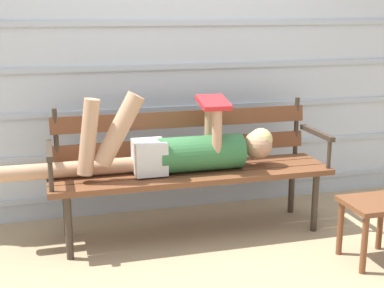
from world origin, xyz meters
The scene contains 5 objects.
ground_plane centered at (0.00, 0.00, 0.00)m, with size 12.00×12.00×0.00m, color tan.
house_siding centered at (0.00, 0.63, 1.06)m, with size 4.25×0.08×2.11m.
park_bench centered at (0.00, 0.18, 0.48)m, with size 1.82×0.47×0.84m.
reclining_person centered at (-0.11, 0.11, 0.58)m, with size 1.79×0.26×0.55m.
footstool centered at (0.92, -0.56, 0.29)m, with size 0.34×0.32×0.37m.
Camera 1 is at (-0.87, -3.06, 1.43)m, focal length 49.57 mm.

